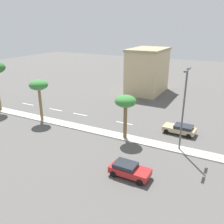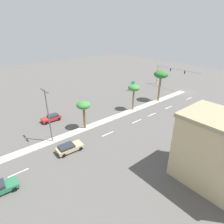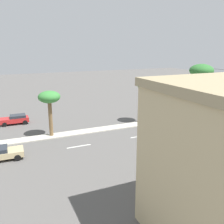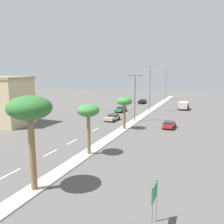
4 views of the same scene
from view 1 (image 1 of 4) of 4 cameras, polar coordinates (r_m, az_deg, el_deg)
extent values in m
plane|color=#565451|center=(31.51, 5.27, -6.56)|extent=(160.00, 160.00, 0.00)
cube|color=#B7B2A3|center=(29.73, 24.97, -10.13)|extent=(1.80, 96.09, 0.12)
cube|color=silver|center=(47.78, -19.34, 1.76)|extent=(0.20, 2.80, 0.01)
cube|color=silver|center=(43.32, -13.21, 0.55)|extent=(0.20, 2.80, 0.01)
cube|color=silver|center=(40.31, -7.61, -0.56)|extent=(0.20, 2.80, 0.01)
cube|color=silver|center=(36.51, 2.98, -2.64)|extent=(0.20, 2.80, 0.01)
cube|color=#C6B284|center=(53.03, 8.41, 9.38)|extent=(10.18, 6.67, 8.91)
cube|color=tan|center=(52.38, 8.68, 14.44)|extent=(10.48, 6.97, 0.50)
cylinder|color=olive|center=(38.21, -16.58, 1.79)|extent=(0.43, 0.43, 5.05)
ellipsoid|color=#387F38|center=(37.43, -17.04, 6.16)|extent=(2.77, 2.77, 1.53)
cylinder|color=brown|center=(30.85, 3.15, -2.26)|extent=(0.47, 0.47, 4.52)
ellipsoid|color=#387F38|center=(29.92, 3.25, 2.59)|extent=(2.72, 2.72, 1.50)
cylinder|color=#515459|center=(28.18, 16.52, 0.25)|extent=(0.20, 0.20, 9.61)
cube|color=#515459|center=(27.90, 17.85, 9.84)|extent=(1.10, 0.24, 0.16)
cube|color=#515459|center=(26.15, 17.12, 9.29)|extent=(1.10, 0.24, 0.16)
cube|color=red|center=(24.20, 4.28, -13.72)|extent=(1.88, 4.00, 0.64)
cube|color=#262B33|center=(24.09, 3.21, -12.41)|extent=(1.67, 2.21, 0.38)
cylinder|color=black|center=(24.62, 8.14, -14.13)|extent=(0.23, 0.64, 0.64)
cylinder|color=black|center=(23.30, 6.58, -16.27)|extent=(0.23, 0.64, 0.64)
cylinder|color=black|center=(25.51, 2.18, -12.58)|extent=(0.23, 0.64, 0.64)
cylinder|color=black|center=(24.24, 0.31, -14.51)|extent=(0.23, 0.64, 0.64)
cube|color=tan|center=(34.14, 15.66, -3.95)|extent=(2.13, 4.38, 0.59)
cube|color=#262B33|center=(33.85, 16.62, -3.36)|extent=(1.85, 2.44, 0.39)
cylinder|color=black|center=(33.78, 12.75, -4.50)|extent=(0.25, 0.65, 0.64)
cylinder|color=black|center=(35.42, 13.66, -3.40)|extent=(0.25, 0.65, 0.64)
cylinder|color=black|center=(33.16, 17.71, -5.48)|extent=(0.25, 0.65, 0.64)
cylinder|color=black|center=(34.82, 18.40, -4.31)|extent=(0.25, 0.65, 0.64)
camera|label=2|loc=(55.14, 35.52, 21.69)|focal=29.66mm
camera|label=3|loc=(57.31, 21.97, 15.75)|focal=40.41mm
camera|label=4|loc=(52.22, -49.37, 9.20)|focal=37.26mm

